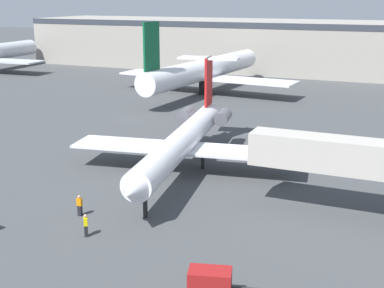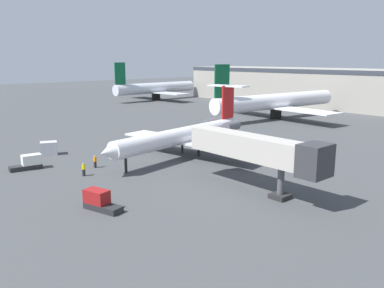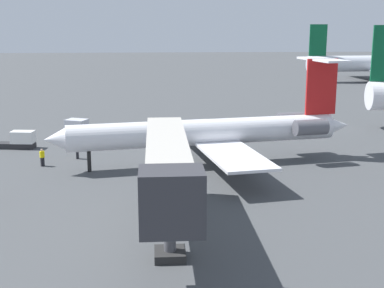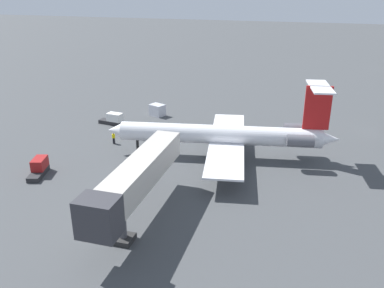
{
  "view_description": "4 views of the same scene",
  "coord_description": "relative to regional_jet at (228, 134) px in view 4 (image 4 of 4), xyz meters",
  "views": [
    {
      "loc": [
        19.86,
        -40.05,
        16.49
      ],
      "look_at": [
        0.86,
        3.45,
        3.3
      ],
      "focal_mm": 49.71,
      "sensor_mm": 36.0,
      "label": 1
    },
    {
      "loc": [
        43.89,
        -32.86,
        14.2
      ],
      "look_at": [
        0.74,
        5.08,
        2.02
      ],
      "focal_mm": 37.7,
      "sensor_mm": 36.0,
      "label": 2
    },
    {
      "loc": [
        48.34,
        -0.55,
        13.27
      ],
      "look_at": [
        2.34,
        2.77,
        2.68
      ],
      "focal_mm": 49.29,
      "sensor_mm": 36.0,
      "label": 3
    },
    {
      "loc": [
        47.36,
        14.59,
        21.53
      ],
      "look_at": [
        1.19,
        1.0,
        2.14
      ],
      "focal_mm": 37.83,
      "sensor_mm": 36.0,
      "label": 4
    }
  ],
  "objects": [
    {
      "name": "ground_plane",
      "position": [
        0.71,
        -5.27,
        -3.32
      ],
      "size": [
        400.0,
        400.0,
        0.1
      ],
      "primitive_type": "cube",
      "color": "#424447"
    },
    {
      "name": "regional_jet",
      "position": [
        0.0,
        0.0,
        0.0
      ],
      "size": [
        22.57,
        29.89,
        9.91
      ],
      "color": "white",
      "rests_on": "ground_plane"
    },
    {
      "name": "jet_bridge",
      "position": [
        18.17,
        -5.06,
        1.42
      ],
      "size": [
        17.38,
        3.21,
        6.38
      ],
      "color": "#B7B2A8",
      "rests_on": "ground_plane"
    },
    {
      "name": "ground_crew_marshaller",
      "position": [
        -0.22,
        -16.53,
        -2.41
      ],
      "size": [
        0.44,
        0.48,
        1.69
      ],
      "color": "black",
      "rests_on": "ground_plane"
    },
    {
      "name": "ground_crew_loader",
      "position": [
        -2.81,
        -13.6,
        -2.41
      ],
      "size": [
        0.41,
        0.27,
        1.69
      ],
      "color": "black",
      "rests_on": "ground_plane"
    },
    {
      "name": "baggage_tug_lead",
      "position": [
        11.25,
        -20.62,
        -2.43
      ],
      "size": [
        4.23,
        2.44,
        1.9
      ],
      "color": "#262628",
      "rests_on": "ground_plane"
    },
    {
      "name": "baggage_tug_trailing",
      "position": [
        -7.88,
        -20.45,
        -2.43
      ],
      "size": [
        1.9,
        4.15,
        1.9
      ],
      "color": "#262628",
      "rests_on": "ground_plane"
    },
    {
      "name": "cargo_container_uld",
      "position": [
        -14.15,
        -15.22,
        -2.28
      ],
      "size": [
        2.62,
        2.92,
        1.98
      ],
      "color": "silver",
      "rests_on": "ground_plane"
    }
  ]
}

